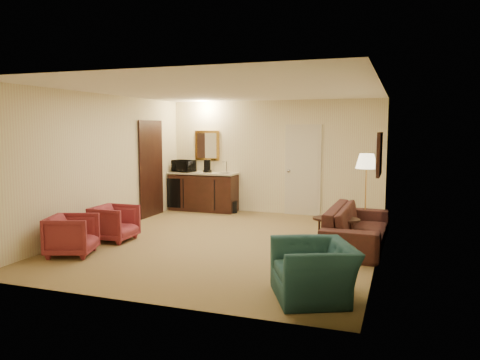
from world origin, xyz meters
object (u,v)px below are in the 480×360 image
object	(u,v)px
wetbar_cabinet	(203,192)
microwave	(184,165)
waste_bin	(232,207)
rose_chair_far	(72,233)
coffee_table	(336,231)
floor_lamp	(366,194)
teal_armchair	(314,261)
rose_chair_near	(114,221)
sofa	(357,220)
coffee_maker	(207,166)

from	to	relation	value
wetbar_cabinet	microwave	bearing A→B (deg)	-176.43
waste_bin	rose_chair_far	bearing A→B (deg)	-104.32
coffee_table	floor_lamp	bearing A→B (deg)	67.71
teal_armchair	rose_chair_near	world-z (taller)	teal_armchair
rose_chair_far	floor_lamp	distance (m)	5.15
sofa	wetbar_cabinet	bearing A→B (deg)	60.22
rose_chair_far	rose_chair_near	bearing A→B (deg)	-22.90
rose_chair_near	rose_chair_far	world-z (taller)	rose_chair_far
microwave	rose_chair_far	bearing A→B (deg)	-74.72
waste_bin	sofa	bearing A→B (deg)	-36.20
rose_chair_far	microwave	distance (m)	4.36
rose_chair_near	coffee_maker	size ratio (longest dim) A/B	2.28
rose_chair_near	rose_chair_far	distance (m)	1.03
rose_chair_far	waste_bin	size ratio (longest dim) A/B	2.58
coffee_table	microwave	world-z (taller)	microwave
waste_bin	microwave	size ratio (longest dim) A/B	0.52
coffee_table	coffee_maker	xyz separation A→B (m)	(-3.35, 2.31, 0.84)
teal_armchair	rose_chair_near	xyz separation A→B (m)	(-3.80, 1.63, -0.09)
floor_lamp	microwave	bearing A→B (deg)	163.50
rose_chair_near	floor_lamp	world-z (taller)	floor_lamp
coffee_table	teal_armchair	bearing A→B (deg)	-87.82
waste_bin	wetbar_cabinet	bearing A→B (deg)	174.78
wetbar_cabinet	coffee_table	size ratio (longest dim) A/B	2.06
sofa	teal_armchair	world-z (taller)	sofa
sofa	microwave	xyz separation A→B (m)	(-4.30, 2.26, 0.65)
sofa	waste_bin	xyz separation A→B (m)	(-3.03, 2.22, -0.31)
rose_chair_near	rose_chair_far	bearing A→B (deg)	174.79
sofa	teal_armchair	distance (m)	2.64
teal_armchair	coffee_table	size ratio (longest dim) A/B	1.24
wetbar_cabinet	teal_armchair	distance (m)	6.07
coffee_table	coffee_maker	world-z (taller)	coffee_maker
floor_lamp	coffee_maker	world-z (taller)	floor_lamp
coffee_table	microwave	distance (m)	4.63
rose_chair_near	coffee_table	distance (m)	3.83
sofa	coffee_maker	size ratio (longest dim) A/B	7.53
microwave	sofa	bearing A→B (deg)	-14.85
sofa	coffee_maker	xyz separation A→B (m)	(-3.70, 2.31, 0.63)
rose_chair_far	coffee_maker	world-z (taller)	coffee_maker
coffee_maker	sofa	bearing A→B (deg)	-37.83
coffee_table	floor_lamp	world-z (taller)	floor_lamp
rose_chair_far	coffee_maker	bearing A→B (deg)	-24.51
coffee_maker	waste_bin	bearing A→B (deg)	-13.17
wetbar_cabinet	coffee_maker	distance (m)	0.62
teal_armchair	waste_bin	distance (m)	5.60
coffee_table	waste_bin	distance (m)	3.49
coffee_maker	microwave	bearing A→B (deg)	178.50
sofa	microwave	bearing A→B (deg)	63.58
rose_chair_near	teal_armchair	bearing A→B (deg)	-114.47
waste_bin	microwave	bearing A→B (deg)	178.24
rose_chair_near	waste_bin	bearing A→B (deg)	-18.80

